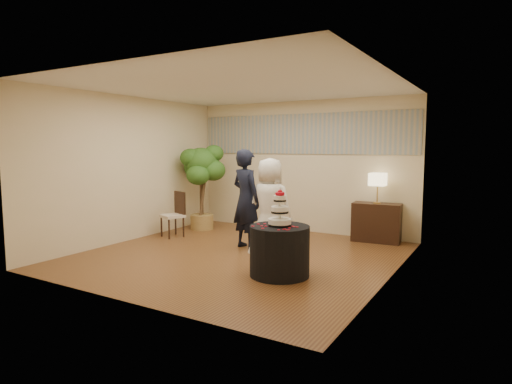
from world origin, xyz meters
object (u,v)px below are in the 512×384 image
Objects in this scene: groom at (246,199)px; wedding_cake at (280,208)px; side_chair at (172,215)px; cake_table at (280,251)px; console at (376,223)px; table_lamp at (377,188)px; bride at (270,205)px; ficus_tree at (201,187)px.

wedding_cake is (1.29, -1.17, 0.08)m from groom.
groom is 1.95× the size of side_chair.
wedding_cake is 3.36m from side_chair.
side_chair is at bearing 158.33° from cake_table.
table_lamp reaches higher than console.
bride is 3.17× the size of wedding_cake.
bride is at bearing 124.33° from wedding_cake.
wedding_cake reaches higher than console.
bride reaches higher than cake_table.
groom is 0.51m from bride.
table_lamp is at bearing 0.00° from console.
cake_table is 0.62m from wedding_cake.
groom is 1.82m from cake_table.
side_chair is (-3.70, -1.65, 0.08)m from console.
groom is 1.85m from side_chair.
bride is 1.82× the size of console.
groom reaches higher than bride.
wedding_cake is 2.95m from table_lamp.
wedding_cake is 3.01m from console.
groom is 0.94× the size of ficus_tree.
cake_table is at bearing -107.02° from console.
table_lamp is at bearing 77.97° from wedding_cake.
cake_table is 3.02m from table_lamp.
ficus_tree is (-3.07, 2.18, 0.59)m from cake_table.
groom reaches higher than cake_table.
wedding_cake is at bearing -107.02° from console.
groom is at bearing 18.49° from side_chair.
table_lamp is at bearing -132.04° from bride.
bride is at bearing -24.26° from ficus_tree.
bride is at bearing 124.33° from cake_table.
cake_table is 1.47× the size of table_lamp.
console is 3.79m from ficus_tree.
ficus_tree reaches higher than cake_table.
bride is at bearing 18.16° from side_chair.
groom is at bearing 137.60° from wedding_cake.
table_lamp is (0.61, 2.88, 0.06)m from wedding_cake.
bride is 0.86× the size of ficus_tree.
console is at bearing 44.22° from side_chair.
wedding_cake is at bearing 121.15° from bride.
groom is 1.99× the size of console.
console is at bearing -132.04° from bride.
wedding_cake is 0.57× the size of console.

